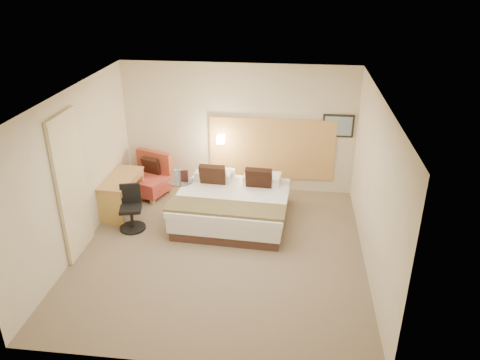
# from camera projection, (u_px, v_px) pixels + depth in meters

# --- Properties ---
(floor) EXTENTS (4.80, 5.00, 0.02)m
(floor) POSITION_uv_depth(u_px,v_px,m) (221.00, 252.00, 7.99)
(floor) COLOR #786751
(floor) RESTS_ON ground
(ceiling) EXTENTS (4.80, 5.00, 0.02)m
(ceiling) POSITION_uv_depth(u_px,v_px,m) (218.00, 96.00, 6.83)
(ceiling) COLOR white
(ceiling) RESTS_ON floor
(wall_back) EXTENTS (4.80, 0.02, 2.70)m
(wall_back) POSITION_uv_depth(u_px,v_px,m) (238.00, 129.00, 9.66)
(wall_back) COLOR beige
(wall_back) RESTS_ON floor
(wall_front) EXTENTS (4.80, 0.02, 2.70)m
(wall_front) POSITION_uv_depth(u_px,v_px,m) (184.00, 276.00, 5.15)
(wall_front) COLOR beige
(wall_front) RESTS_ON floor
(wall_left) EXTENTS (0.02, 5.00, 2.70)m
(wall_left) POSITION_uv_depth(u_px,v_px,m) (74.00, 172.00, 7.66)
(wall_left) COLOR beige
(wall_left) RESTS_ON floor
(wall_right) EXTENTS (0.02, 5.00, 2.70)m
(wall_right) POSITION_uv_depth(u_px,v_px,m) (375.00, 188.00, 7.15)
(wall_right) COLOR beige
(wall_right) RESTS_ON floor
(headboard_panel) EXTENTS (2.60, 0.04, 1.30)m
(headboard_panel) POSITION_uv_depth(u_px,v_px,m) (272.00, 149.00, 9.72)
(headboard_panel) COLOR tan
(headboard_panel) RESTS_ON wall_back
(art_frame) EXTENTS (0.62, 0.03, 0.47)m
(art_frame) POSITION_uv_depth(u_px,v_px,m) (338.00, 126.00, 9.36)
(art_frame) COLOR black
(art_frame) RESTS_ON wall_back
(art_canvas) EXTENTS (0.54, 0.01, 0.39)m
(art_canvas) POSITION_uv_depth(u_px,v_px,m) (338.00, 126.00, 9.34)
(art_canvas) COLOR gray
(art_canvas) RESTS_ON wall_back
(lamp_arm) EXTENTS (0.02, 0.12, 0.02)m
(lamp_arm) POSITION_uv_depth(u_px,v_px,m) (221.00, 138.00, 9.71)
(lamp_arm) COLOR silver
(lamp_arm) RESTS_ON wall_back
(lamp_shade) EXTENTS (0.15, 0.15, 0.15)m
(lamp_shade) POSITION_uv_depth(u_px,v_px,m) (221.00, 139.00, 9.65)
(lamp_shade) COLOR #F8E7C2
(lamp_shade) RESTS_ON wall_back
(curtain) EXTENTS (0.06, 0.90, 2.42)m
(curtain) POSITION_uv_depth(u_px,v_px,m) (72.00, 186.00, 7.49)
(curtain) COLOR beige
(curtain) RESTS_ON wall_left
(bottle_a) EXTENTS (0.07, 0.07, 0.21)m
(bottle_a) POSITION_uv_depth(u_px,v_px,m) (175.00, 175.00, 9.16)
(bottle_a) COLOR #95CDE6
(bottle_a) RESTS_ON side_table
(bottle_b) EXTENTS (0.07, 0.07, 0.21)m
(bottle_b) POSITION_uv_depth(u_px,v_px,m) (180.00, 174.00, 9.17)
(bottle_b) COLOR #96B1E8
(bottle_b) RESTS_ON side_table
(menu_folder) EXTENTS (0.14, 0.07, 0.23)m
(menu_folder) POSITION_uv_depth(u_px,v_px,m) (184.00, 176.00, 9.08)
(menu_folder) COLOR #341715
(menu_folder) RESTS_ON side_table
(bed) EXTENTS (2.15, 2.10, 1.00)m
(bed) POSITION_uv_depth(u_px,v_px,m) (233.00, 204.00, 8.84)
(bed) COLOR #442A22
(bed) RESTS_ON floor
(lounge_chair) EXTENTS (1.03, 0.97, 0.88)m
(lounge_chair) POSITION_uv_depth(u_px,v_px,m) (149.00, 178.00, 9.82)
(lounge_chair) COLOR #AE7252
(lounge_chair) RESTS_ON floor
(side_table) EXTENTS (0.58, 0.58, 0.59)m
(side_table) POSITION_uv_depth(u_px,v_px,m) (181.00, 192.00, 9.28)
(side_table) COLOR white
(side_table) RESTS_ON floor
(desk) EXTENTS (0.61, 1.20, 0.73)m
(desk) POSITION_uv_depth(u_px,v_px,m) (122.00, 185.00, 9.02)
(desk) COLOR #B78347
(desk) RESTS_ON floor
(desk_chair) EXTENTS (0.57, 0.57, 0.84)m
(desk_chair) POSITION_uv_depth(u_px,v_px,m) (131.00, 211.00, 8.54)
(desk_chair) COLOR black
(desk_chair) RESTS_ON floor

